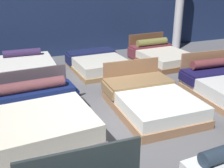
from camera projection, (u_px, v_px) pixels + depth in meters
The scene contains 8 objects.
ground_plane at pixel (105, 127), 5.09m from camera, with size 18.00×18.00×0.02m, color #5B5B60.
showroom_back_wall at pixel (47, 6), 9.03m from camera, with size 18.00×0.06×3.50m, color navy.
bed_5 at pixel (41, 117), 4.84m from camera, with size 1.82×2.18×0.92m.
bed_6 at pixel (150, 100), 5.65m from camera, with size 1.61×2.20×0.84m.
bed_9 at pixel (25, 71), 7.34m from camera, with size 1.66×2.18×0.70m.
bed_10 at pixel (98, 63), 8.16m from camera, with size 1.59×2.00×0.47m.
bed_11 at pixel (161, 56), 8.95m from camera, with size 1.64×2.18×0.81m.
support_pillar at pixel (180, 3), 10.11m from camera, with size 0.31×0.31×3.50m, color silver.
Camera 1 is at (-1.59, -4.15, 2.62)m, focal length 42.89 mm.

